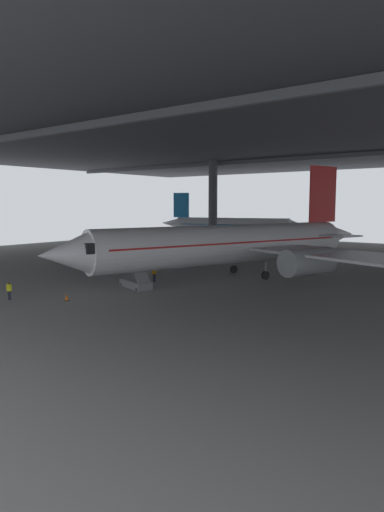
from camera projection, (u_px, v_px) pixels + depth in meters
ground_plane at (227, 279)px, 47.80m from camera, size 110.00×110.00×0.00m
hangar_structure at (287, 137)px, 56.93m from camera, size 121.00×99.00×16.86m
airplane_main at (232, 244)px, 47.71m from camera, size 38.64×38.89×12.41m
boarding_stairs at (135, 280)px, 42.57m from camera, size 4.61×2.81×4.85m
crew_worker_near_nose at (9, 290)px, 36.94m from camera, size 0.54×0.29×1.55m
crew_worker_by_stairs at (154, 273)px, 45.77m from camera, size 0.26×0.55×1.61m
airplane_distant at (229, 226)px, 97.85m from camera, size 31.96×31.59×10.38m
traffic_cone_orange at (67, 297)px, 36.82m from camera, size 0.36×0.36×0.60m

